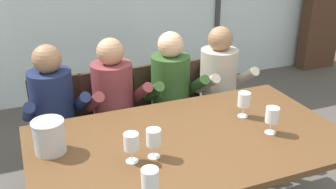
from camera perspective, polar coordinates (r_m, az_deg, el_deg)
ground at (r=3.60m, az=-3.94°, el=-9.56°), size 14.00×14.00×0.00m
dining_table at (r=2.44m, az=3.11°, el=-7.94°), size 1.92×1.10×0.77m
chair_near_curtain at (r=3.22m, az=-15.53°, el=-4.23°), size 0.46×0.46×0.88m
chair_left_of_center at (r=3.27m, az=-8.43°, el=-3.13°), size 0.46×0.46×0.88m
chair_center at (r=3.39m, az=-1.02°, el=-1.87°), size 0.48×0.48×0.88m
chair_right_of_center at (r=3.55m, az=6.19°, el=-0.75°), size 0.49×0.49×0.88m
person_navy_polo at (r=3.00m, az=-16.10°, el=-2.82°), size 0.48×0.63×1.20m
person_maroon_top at (r=3.06m, az=-7.50°, el=-1.44°), size 0.49×0.63×1.20m
person_olive_shirt at (r=3.20m, az=0.86°, el=-0.08°), size 0.46×0.61×1.20m
person_beige_jumper at (r=3.39m, az=7.99°, el=1.10°), size 0.48×0.62×1.20m
ice_bucket_primary at (r=2.32m, az=-16.97°, el=-5.81°), size 0.19×0.19×0.20m
wine_glass_by_left_taster at (r=2.16m, az=-2.12°, el=-6.35°), size 0.08×0.08×0.17m
wine_glass_near_bucket at (r=2.66m, az=11.04°, el=-0.78°), size 0.08×0.08×0.17m
wine_glass_center_pour at (r=2.13m, az=-5.40°, el=-6.96°), size 0.08×0.08×0.17m
wine_glass_by_right_taster at (r=2.49m, az=14.99°, el=-2.96°), size 0.08×0.08×0.17m
wine_glass_spare_empty at (r=1.85m, az=-2.65°, el=-12.33°), size 0.08×0.08×0.17m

